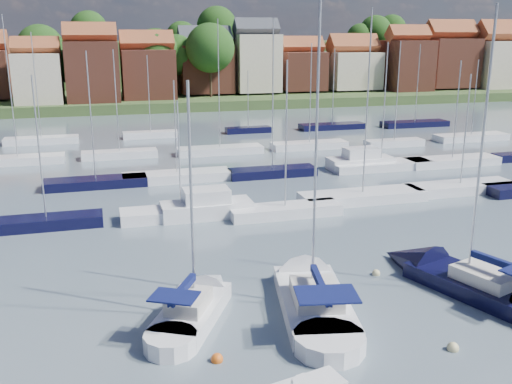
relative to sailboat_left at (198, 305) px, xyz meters
name	(u,v)px	position (x,y,z in m)	size (l,w,h in m)	color
ground	(220,160)	(8.72, 35.49, -0.37)	(260.00, 260.00, 0.00)	#4B5A66
sailboat_left	(198,305)	(0.00, 0.00, 0.00)	(6.52, 9.27, 12.65)	white
sailboat_centre	(308,291)	(6.05, 0.14, -0.02)	(5.57, 12.75, 16.74)	white
sailboat_navy	(453,278)	(14.56, -0.44, -0.01)	(6.78, 12.27, 16.46)	black
buoy_c	(217,361)	(0.02, -4.72, -0.37)	(0.54, 0.54, 0.54)	#D85914
buoy_d	(453,350)	(10.40, -6.65, -0.37)	(0.53, 0.53, 0.53)	beige
buoy_e	(376,275)	(10.93, 1.82, -0.37)	(0.47, 0.47, 0.47)	beige
marina_field	(247,165)	(10.63, 30.64, 0.06)	(79.62, 41.41, 15.93)	white
far_shore_town	(155,71)	(10.95, 128.16, 4.24)	(212.46, 90.00, 22.27)	#40562B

